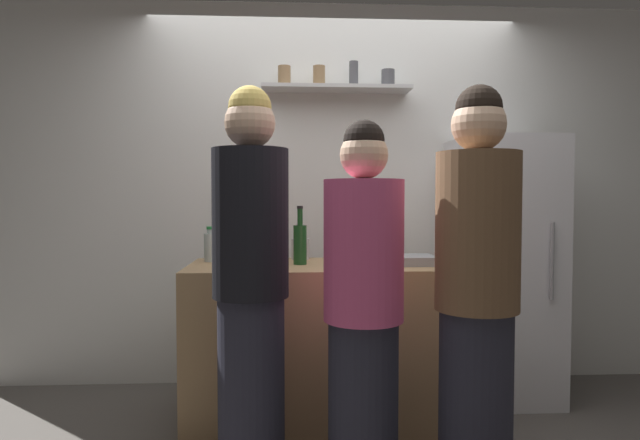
% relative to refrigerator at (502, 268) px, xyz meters
% --- Properties ---
extents(back_wall_assembly, '(4.80, 0.32, 2.60)m').
position_rel_refrigerator_xyz_m(back_wall_assembly, '(-1.06, 0.40, 0.48)').
color(back_wall_assembly, white).
rests_on(back_wall_assembly, ground).
extents(refrigerator, '(0.60, 0.66, 1.65)m').
position_rel_refrigerator_xyz_m(refrigerator, '(0.00, 0.00, 0.00)').
color(refrigerator, white).
rests_on(refrigerator, ground).
extents(counter, '(1.47, 0.67, 0.90)m').
position_rel_refrigerator_xyz_m(counter, '(-1.19, -0.33, -0.38)').
color(counter, '#9E7A51').
rests_on(counter, ground).
extents(baking_pan, '(0.34, 0.24, 0.05)m').
position_rel_refrigerator_xyz_m(baking_pan, '(-0.72, -0.38, 0.10)').
color(baking_pan, gray).
rests_on(baking_pan, counter).
extents(utensil_holder, '(0.11, 0.11, 0.22)m').
position_rel_refrigerator_xyz_m(utensil_holder, '(-1.29, -0.09, 0.14)').
color(utensil_holder, '#B2B2B7').
rests_on(utensil_holder, counter).
extents(wine_bottle_amber_glass, '(0.08, 0.08, 0.28)m').
position_rel_refrigerator_xyz_m(wine_bottle_amber_glass, '(-1.56, -0.19, 0.18)').
color(wine_bottle_amber_glass, '#472814').
rests_on(wine_bottle_amber_glass, counter).
extents(wine_bottle_green_glass, '(0.08, 0.08, 0.33)m').
position_rel_refrigerator_xyz_m(wine_bottle_green_glass, '(-1.30, -0.34, 0.20)').
color(wine_bottle_green_glass, '#19471E').
rests_on(wine_bottle_green_glass, counter).
extents(wine_bottle_pale_glass, '(0.08, 0.08, 0.31)m').
position_rel_refrigerator_xyz_m(wine_bottle_pale_glass, '(-0.82, -0.09, 0.19)').
color(wine_bottle_pale_glass, '#B2BFB2').
rests_on(wine_bottle_pale_glass, counter).
extents(wine_bottle_dark_glass, '(0.07, 0.07, 0.29)m').
position_rel_refrigerator_xyz_m(wine_bottle_dark_glass, '(-0.95, -0.37, 0.18)').
color(wine_bottle_dark_glass, black).
rests_on(wine_bottle_dark_glass, counter).
extents(water_bottle_plastic, '(0.08, 0.08, 0.21)m').
position_rel_refrigerator_xyz_m(water_bottle_plastic, '(-1.82, -0.18, 0.16)').
color(water_bottle_plastic, silver).
rests_on(water_bottle_plastic, counter).
extents(person_pink_top, '(0.34, 0.34, 1.60)m').
position_rel_refrigerator_xyz_m(person_pink_top, '(-1.05, -1.11, -0.04)').
color(person_pink_top, '#262633').
rests_on(person_pink_top, ground).
extents(person_blonde, '(0.34, 0.34, 1.77)m').
position_rel_refrigerator_xyz_m(person_blonde, '(-1.53, -0.96, 0.06)').
color(person_blonde, '#262633').
rests_on(person_blonde, ground).
extents(person_brown_jacket, '(0.34, 0.34, 1.73)m').
position_rel_refrigerator_xyz_m(person_brown_jacket, '(-0.59, -1.22, 0.04)').
color(person_brown_jacket, '#262633').
rests_on(person_brown_jacket, ground).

